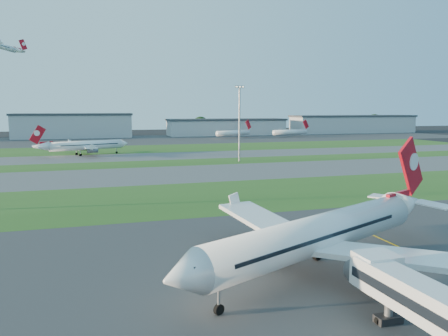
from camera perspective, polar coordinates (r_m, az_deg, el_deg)
name	(u,v)px	position (r m, az deg, el deg)	size (l,w,h in m)	color
ground	(439,289)	(50.54, 26.31, -14.01)	(700.00, 700.00, 0.00)	black
apron_near	(439,289)	(50.54, 26.31, -14.00)	(300.00, 70.00, 0.01)	#333335
grass_strip_a	(256,194)	(93.75, 4.22, -3.37)	(300.00, 34.00, 0.01)	#2A541C
taxiway_a	(215,172)	(124.71, -1.16, -0.57)	(300.00, 32.00, 0.01)	#515154
grass_strip_b	(196,162)	(148.74, -3.73, 0.77)	(300.00, 18.00, 0.01)	#2A541C
taxiway_b	(183,156)	(170.12, -5.38, 1.63)	(300.00, 26.00, 0.01)	#515154
grass_strip_c	(169,148)	(202.45, -7.21, 2.58)	(300.00, 40.00, 0.01)	#2A541C
apron_far	(152,140)	(261.65, -9.37, 3.69)	(400.00, 80.00, 0.01)	#333335
airliner_parked	(320,235)	(49.14, 12.46, -8.49)	(37.87, 32.29, 12.71)	white
airliner_taxiing	(86,146)	(178.34, -17.62, 2.81)	(33.59, 28.35, 10.86)	white
mini_jet_near	(233,133)	(270.78, 1.25, 4.62)	(26.75, 13.67, 9.48)	white
mini_jet_far	(290,132)	(283.31, 8.65, 4.67)	(28.22, 9.11, 9.48)	white
light_mast_centre	(239,118)	(149.82, 2.03, 6.51)	(3.20, 0.70, 25.80)	gray
hangar_west	(73,126)	(289.40, -19.08, 5.26)	(71.40, 23.00, 15.20)	#96999E
hangar_east	(226,127)	(302.25, 0.31, 5.40)	(81.60, 23.00, 11.20)	#96999E
hangar_far_east	(353,124)	(344.81, 16.50, 5.54)	(96.90, 23.00, 13.20)	#96999E
tree_mid_west	(114,127)	(300.48, -14.19, 5.18)	(9.90, 9.90, 10.80)	black
tree_mid_east	(200,125)	(311.78, -3.09, 5.67)	(11.55, 11.55, 12.60)	black
tree_east	(298,125)	(335.50, 9.61, 5.61)	(10.45, 10.45, 11.40)	black
tree_far_east	(374,122)	(374.89, 19.04, 5.71)	(12.65, 12.65, 13.80)	black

